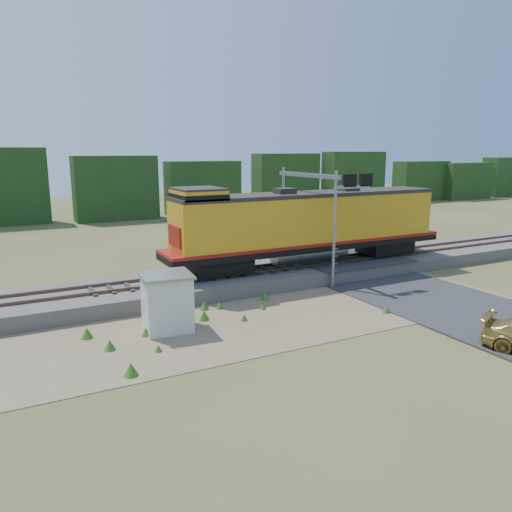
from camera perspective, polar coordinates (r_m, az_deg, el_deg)
ground at (r=24.27m, az=6.06°, el=-6.57°), size 140.00×140.00×0.00m
ballast at (r=29.12m, az=-0.48°, el=-2.51°), size 70.00×5.00×0.80m
rails at (r=29.00m, az=-0.48°, el=-1.59°), size 70.00×1.54×0.16m
dirt_shoulder at (r=23.68m, az=1.32°, el=-6.94°), size 26.00×8.00×0.03m
road at (r=29.08m, az=16.82°, el=-3.69°), size 7.00×66.00×0.86m
tree_line_north at (r=58.69m, az=-15.04°, el=7.09°), size 130.00×3.00×6.50m
weed_clumps at (r=22.69m, az=-1.53°, el=-7.84°), size 15.00×6.20×0.56m
locomotive at (r=30.40m, az=5.82°, el=3.66°), size 18.54×2.83×4.78m
shed at (r=21.99m, az=-10.14°, el=-5.17°), size 2.34×2.34×2.53m
signal_gantry at (r=29.85m, az=7.10°, el=6.72°), size 2.63×6.20×6.62m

